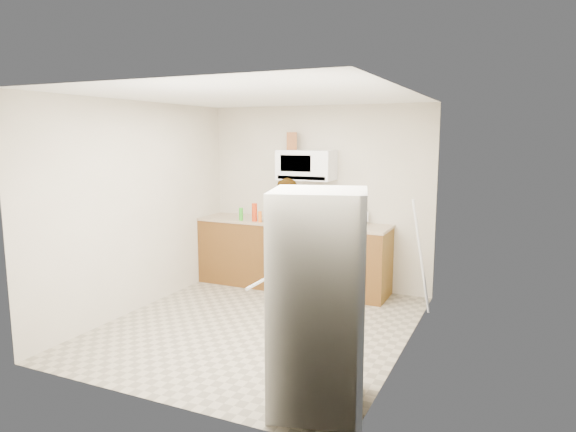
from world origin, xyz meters
The scene contains 20 objects.
floor centered at (0.00, 0.00, 0.00)m, with size 3.60×3.60×0.00m, color gray.
back_wall centered at (0.00, 1.79, 1.25)m, with size 3.20×0.02×2.50m, color beige.
right_wall centered at (1.59, 0.00, 1.25)m, with size 0.02×3.60×2.50m, color beige.
cabinet_left centered at (-1.04, 1.49, 0.45)m, with size 1.12×0.62×0.90m, color brown.
counter_left centered at (-1.04, 1.49, 0.92)m, with size 1.14×0.64×0.04m, color tan.
cabinet_right centered at (0.68, 1.49, 0.45)m, with size 0.80×0.62×0.90m, color brown.
counter_right centered at (0.68, 1.49, 0.92)m, with size 0.82×0.64×0.04m, color tan.
gas_range centered at (-0.10, 1.48, 0.49)m, with size 0.76×0.65×1.13m.
microwave centered at (-0.10, 1.61, 1.70)m, with size 0.76×0.38×0.40m, color white.
person centered at (-0.06, 0.91, 0.79)m, with size 0.58×0.38×1.58m, color tan.
fridge centered at (1.21, -1.31, 0.85)m, with size 0.70×0.70×1.70m, color white.
kettle centered at (0.63, 1.71, 1.03)m, with size 0.16×0.16×0.19m, color silver.
jug centered at (-0.34, 1.65, 2.02)m, with size 0.14×0.14×0.24m, color brown.
saucepan centered at (-0.30, 1.63, 1.02)m, with size 0.25×0.25×0.13m, color silver.
tray centered at (0.07, 1.36, 0.96)m, with size 0.25×0.16×0.05m, color white.
bottle_spray centered at (-0.73, 1.28, 1.06)m, with size 0.07×0.07×0.25m, color red.
bottle_hot_sauce centered at (-0.63, 1.25, 1.01)m, with size 0.05×0.05×0.15m, color orange.
bottle_green_cap centered at (-0.93, 1.26, 1.02)m, with size 0.05×0.05×0.18m, color #27991B.
pot_lid centered at (-0.60, 1.42, 0.94)m, with size 0.22×0.22×0.01m, color white.
broom centered at (1.56, 1.11, 0.69)m, with size 0.03×0.03×1.39m, color silver.
Camera 1 is at (2.56, -4.82, 2.09)m, focal length 32.00 mm.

